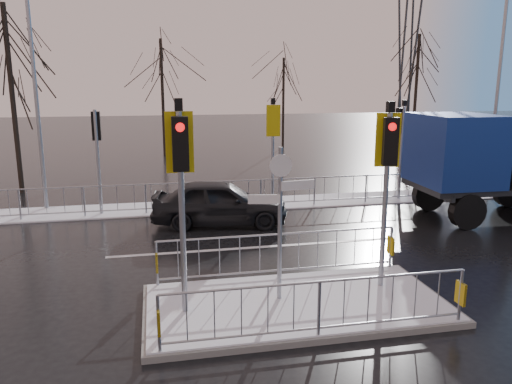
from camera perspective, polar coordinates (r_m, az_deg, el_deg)
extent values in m
plane|color=black|center=(10.29, 4.59, -13.04)|extent=(120.00, 120.00, 0.00)
cube|color=white|center=(18.24, -2.94, -1.50)|extent=(30.00, 2.00, 0.04)
cube|color=silver|center=(13.71, 0.15, -6.33)|extent=(8.00, 0.15, 0.01)
cube|color=slate|center=(10.26, 4.59, -12.74)|extent=(6.00, 3.00, 0.12)
cube|color=white|center=(10.23, 4.60, -12.36)|extent=(5.85, 2.85, 0.03)
cube|color=gold|center=(8.41, -11.07, -14.31)|extent=(0.05, 0.28, 0.42)
cube|color=gold|center=(9.97, 22.35, -10.65)|extent=(0.05, 0.28, 0.42)
cube|color=gold|center=(10.95, -11.28, -7.84)|extent=(0.05, 0.28, 0.42)
cube|color=gold|center=(12.18, 15.15, -5.92)|extent=(0.05, 0.28, 0.42)
cylinder|color=gray|center=(9.23, -8.44, -2.77)|extent=(0.11, 0.11, 3.80)
cube|color=black|center=(8.80, -8.65, 5.44)|extent=(0.28, 0.22, 0.95)
cylinder|color=red|center=(8.66, -8.67, 7.33)|extent=(0.16, 0.04, 0.16)
cube|color=gold|center=(9.05, -8.74, 5.63)|extent=(0.50, 0.03, 1.10)
cube|color=black|center=(8.92, -8.86, 9.85)|extent=(0.14, 0.14, 0.22)
cylinder|color=gray|center=(10.69, 14.53, -1.21)|extent=(0.11, 0.11, 3.70)
cube|color=black|center=(10.29, 15.11, 5.60)|extent=(0.33, 0.28, 0.95)
cylinder|color=red|center=(10.15, 15.33, 7.21)|extent=(0.16, 0.08, 0.16)
cube|color=gold|center=(10.53, 14.84, 5.77)|extent=(0.49, 0.16, 1.10)
cube|color=black|center=(10.41, 15.12, 9.38)|extent=(0.14, 0.14, 0.22)
cylinder|color=gray|center=(9.80, 2.74, -3.88)|extent=(0.09, 0.09, 3.10)
cube|color=silver|center=(9.69, 4.80, 0.79)|extent=(0.70, 0.14, 0.18)
cube|color=silver|center=(9.58, 0.92, -0.83)|extent=(0.62, 0.15, 0.18)
cylinder|color=silver|center=(9.50, 2.86, 3.04)|extent=(0.44, 0.03, 0.44)
cylinder|color=gray|center=(17.50, -17.59, 3.24)|extent=(0.11, 0.11, 3.50)
cube|color=black|center=(17.54, -17.80, 7.20)|extent=(0.28, 0.22, 0.95)
cylinder|color=red|center=(17.62, -17.83, 8.20)|extent=(0.16, 0.04, 0.16)
cylinder|color=gray|center=(17.88, 1.91, 4.17)|extent=(0.11, 0.11, 3.60)
cube|color=black|center=(17.92, 1.81, 8.21)|extent=(0.28, 0.22, 0.95)
cylinder|color=red|center=(18.00, 1.73, 9.19)|extent=(0.16, 0.04, 0.16)
cube|color=gold|center=(17.67, 2.00, 8.15)|extent=(0.50, 0.03, 1.10)
cube|color=black|center=(17.71, 1.96, 10.33)|extent=(0.14, 0.14, 0.22)
cylinder|color=gray|center=(19.66, 16.27, 4.29)|extent=(0.11, 0.11, 3.50)
cube|color=black|center=(19.67, 16.12, 7.82)|extent=(0.33, 0.28, 0.95)
cylinder|color=red|center=(19.73, 15.96, 8.72)|extent=(0.16, 0.08, 0.16)
cube|color=black|center=(19.50, 16.61, 9.73)|extent=(0.14, 0.14, 0.22)
imported|color=black|center=(15.72, -4.14, -1.18)|extent=(4.44, 2.32, 1.44)
cylinder|color=black|center=(16.54, 22.99, -2.04)|extent=(1.13, 0.37, 1.12)
cylinder|color=black|center=(18.50, 19.11, -0.28)|extent=(1.13, 0.37, 1.12)
cylinder|color=black|center=(20.19, 26.92, 0.08)|extent=(1.13, 0.37, 1.12)
cube|color=navy|center=(17.27, 21.71, 4.54)|extent=(2.32, 2.75, 2.24)
cube|color=black|center=(17.81, 24.82, 5.94)|extent=(0.12, 2.24, 1.23)
cube|color=#2D3033|center=(17.13, 19.46, 0.44)|extent=(0.22, 2.57, 0.39)
cube|color=black|center=(18.05, 25.47, 4.02)|extent=(0.17, 2.68, 1.68)
cylinder|color=black|center=(22.07, -26.03, 9.31)|extent=(0.20, 0.20, 7.36)
cylinder|color=black|center=(30.92, -10.61, 10.48)|extent=(0.19, 0.19, 6.90)
cylinder|color=black|center=(34.05, 3.13, 10.06)|extent=(0.16, 0.16, 5.98)
cylinder|color=black|center=(34.23, 17.78, 10.67)|extent=(0.20, 0.20, 7.36)
cylinder|color=gray|center=(21.82, 25.87, 10.15)|extent=(0.14, 0.14, 8.00)
cylinder|color=gray|center=(18.80, -23.87, 10.45)|extent=(0.14, 0.14, 8.20)
cylinder|color=#2D3033|center=(45.20, 17.49, 19.04)|extent=(1.18, 1.18, 19.97)
cylinder|color=#2D3033|center=(44.65, 16.06, 19.21)|extent=(1.18, 1.18, 19.97)
cylinder|color=#2D3033|center=(44.15, 18.28, 19.16)|extent=(1.18, 1.18, 19.97)
cylinder|color=#2D3033|center=(43.59, 16.83, 19.34)|extent=(1.18, 1.18, 19.97)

